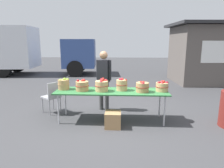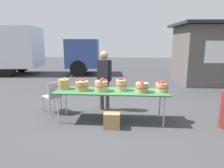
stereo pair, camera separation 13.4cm
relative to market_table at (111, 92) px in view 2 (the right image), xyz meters
name	(u,v)px [view 2 (the right image)]	position (x,y,z in m)	size (l,w,h in m)	color
ground_plane	(111,120)	(0.00, 0.00, -0.71)	(40.00, 40.00, 0.00)	#38383A
market_table	(111,92)	(0.00, 0.00, 0.00)	(2.70, 0.76, 0.75)	#2D6B38
apple_basket_green_0	(64,84)	(-1.18, 0.08, 0.17)	(0.29, 0.29, 0.29)	#A87F51
apple_basket_red_0	(82,85)	(-0.70, -0.03, 0.16)	(0.32, 0.32, 0.28)	#A87F51
apple_basket_red_1	(101,85)	(-0.23, -0.05, 0.17)	(0.32, 0.32, 0.31)	tan
apple_basket_red_2	(122,85)	(0.25, 0.05, 0.18)	(0.28, 0.28, 0.30)	tan
apple_basket_red_3	(142,87)	(0.73, -0.08, 0.15)	(0.32, 0.32, 0.26)	#A87F51
apple_basket_red_4	(162,87)	(1.21, 0.01, 0.15)	(0.31, 0.31, 0.26)	tan
vendor_adult	(104,76)	(-0.25, 0.75, 0.26)	(0.42, 0.30, 1.66)	#3F3F3F
box_truck	(22,49)	(-5.85, 6.71, 0.77)	(7.87, 2.86, 2.75)	silver
food_kiosk	(212,53)	(4.28, 4.99, 0.67)	(3.69, 3.13, 2.74)	#59514C
folding_chair	(53,94)	(-1.62, 0.42, -0.21)	(0.56, 0.56, 0.86)	#99999E
produce_crate	(112,120)	(0.06, -0.42, -0.53)	(0.36, 0.36, 0.36)	#A87F51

